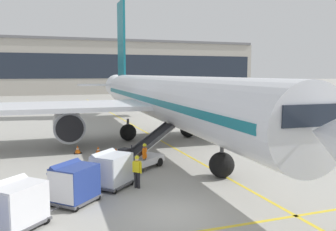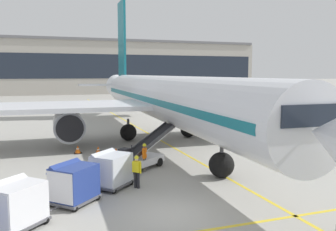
# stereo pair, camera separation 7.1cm
# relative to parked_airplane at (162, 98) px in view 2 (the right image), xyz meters

# --- Properties ---
(ground_plane) EXTENTS (600.00, 600.00, 0.00)m
(ground_plane) POSITION_rel_parked_airplane_xyz_m (-4.94, -16.14, -3.78)
(ground_plane) COLOR #9E9B93
(parked_airplane) EXTENTS (36.86, 46.99, 15.73)m
(parked_airplane) POSITION_rel_parked_airplane_xyz_m (0.00, 0.00, 0.00)
(parked_airplane) COLOR silver
(parked_airplane) RESTS_ON ground
(belt_loader) EXTENTS (5.15, 4.24, 2.58)m
(belt_loader) POSITION_rel_parked_airplane_xyz_m (-4.18, -8.31, -2.98)
(belt_loader) COLOR silver
(belt_loader) RESTS_ON ground
(baggage_cart_lead) EXTENTS (2.55, 2.54, 1.91)m
(baggage_cart_lead) POSITION_rel_parked_airplane_xyz_m (-6.74, -11.64, -2.78)
(baggage_cart_lead) COLOR #515156
(baggage_cart_lead) RESTS_ON ground
(baggage_cart_second) EXTENTS (2.55, 2.54, 1.91)m
(baggage_cart_second) POSITION_rel_parked_airplane_xyz_m (-8.79, -13.40, -2.78)
(baggage_cart_second) COLOR #515156
(baggage_cart_second) RESTS_ON ground
(baggage_cart_third) EXTENTS (2.55, 2.54, 1.91)m
(baggage_cart_third) POSITION_rel_parked_airplane_xyz_m (-11.14, -15.42, -2.78)
(baggage_cart_third) COLOR #515156
(baggage_cart_third) RESTS_ON ground
(ground_crew_by_loader) EXTENTS (0.43, 0.45, 1.74)m
(ground_crew_by_loader) POSITION_rel_parked_airplane_xyz_m (-5.48, -12.19, -2.79)
(ground_crew_by_loader) COLOR black
(ground_crew_by_loader) RESTS_ON ground
(ground_crew_by_carts) EXTENTS (0.38, 0.53, 1.74)m
(ground_crew_by_carts) POSITION_rel_parked_airplane_xyz_m (-4.21, -9.20, -2.79)
(ground_crew_by_carts) COLOR #514C42
(ground_crew_by_carts) RESTS_ON ground
(safety_cone_engine_keepout) EXTENTS (0.54, 0.54, 0.61)m
(safety_cone_engine_keepout) POSITION_rel_parked_airplane_xyz_m (-6.21, -3.58, -3.49)
(safety_cone_engine_keepout) COLOR black
(safety_cone_engine_keepout) RESTS_ON ground
(safety_cone_wingtip) EXTENTS (0.55, 0.55, 0.63)m
(safety_cone_wingtip) POSITION_rel_parked_airplane_xyz_m (-7.62, -2.77, -3.48)
(safety_cone_wingtip) COLOR black
(safety_cone_wingtip) RESTS_ON ground
(safety_cone_nose_mark) EXTENTS (0.66, 0.66, 0.75)m
(safety_cone_nose_mark) POSITION_rel_parked_airplane_xyz_m (-5.21, -5.25, -3.42)
(safety_cone_nose_mark) COLOR black
(safety_cone_nose_mark) RESTS_ON ground
(apron_guidance_line_lead_in) EXTENTS (0.20, 110.00, 0.01)m
(apron_guidance_line_lead_in) POSITION_rel_parked_airplane_xyz_m (-0.09, -0.86, -3.78)
(apron_guidance_line_lead_in) COLOR yellow
(apron_guidance_line_lead_in) RESTS_ON ground
(apron_guidance_line_stop_bar) EXTENTS (12.00, 0.20, 0.01)m
(apron_guidance_line_stop_bar) POSITION_rel_parked_airplane_xyz_m (-0.03, -18.06, -3.78)
(apron_guidance_line_stop_bar) COLOR yellow
(apron_guidance_line_stop_bar) RESTS_ON ground
(terminal_building) EXTENTS (93.28, 14.71, 15.85)m
(terminal_building) POSITION_rel_parked_airplane_xyz_m (8.93, 80.14, 4.09)
(terminal_building) COLOR #A8A399
(terminal_building) RESTS_ON ground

